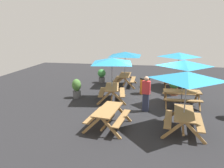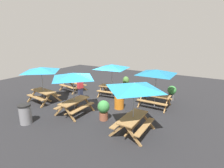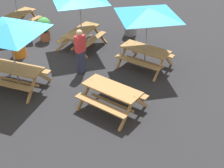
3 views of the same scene
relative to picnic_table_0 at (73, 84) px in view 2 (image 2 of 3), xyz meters
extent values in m
plane|color=#232326|center=(-3.42, 1.52, -0.56)|extent=(24.01, 24.01, 0.00)
cube|color=olive|center=(0.00, 0.00, 0.18)|extent=(1.88, 0.94, 0.05)
cube|color=olive|center=(-0.07, -0.54, -0.11)|extent=(1.82, 0.50, 0.04)
cube|color=olive|center=(0.07, 0.54, -0.11)|extent=(1.82, 0.50, 0.04)
cube|color=olive|center=(-0.82, -0.26, -0.19)|extent=(0.17, 0.80, 0.81)
cube|color=olive|center=(-0.72, 0.47, -0.19)|extent=(0.17, 0.80, 0.81)
cube|color=olive|center=(0.72, -0.47, -0.19)|extent=(0.17, 0.80, 0.81)
cube|color=olive|center=(0.82, 0.26, -0.19)|extent=(0.17, 0.80, 0.81)
cube|color=olive|center=(0.00, 0.00, -0.34)|extent=(1.56, 0.28, 0.06)
cube|color=olive|center=(-0.13, 2.83, 0.18)|extent=(1.86, 0.88, 0.05)
cube|color=olive|center=(-0.19, 2.29, -0.11)|extent=(1.82, 0.45, 0.04)
cube|color=olive|center=(-0.08, 3.38, -0.11)|extent=(1.82, 0.45, 0.04)
cube|color=olive|center=(-0.95, 2.55, -0.19)|extent=(0.14, 0.80, 0.81)
cube|color=olive|center=(-0.87, 3.28, -0.19)|extent=(0.14, 0.80, 0.81)
cube|color=olive|center=(0.60, 2.39, -0.19)|extent=(0.14, 0.80, 0.81)
cube|color=olive|center=(0.68, 3.12, -0.19)|extent=(0.14, 0.80, 0.81)
cube|color=olive|center=(-0.13, 2.83, -0.34)|extent=(1.56, 0.23, 0.06)
cylinder|color=gray|center=(-0.13, 2.83, 0.59)|extent=(0.04, 0.04, 2.30)
pyramid|color=#268CC6|center=(-0.13, 2.83, 1.60)|extent=(2.20, 2.20, 0.28)
cube|color=olive|center=(-3.34, -0.44, 0.18)|extent=(1.88, 0.94, 0.05)
cube|color=olive|center=(-3.27, -0.99, -0.11)|extent=(1.82, 0.51, 0.04)
cube|color=olive|center=(-3.42, 0.10, -0.11)|extent=(1.82, 0.51, 0.04)
cube|color=olive|center=(-4.06, -0.91, -0.19)|extent=(0.17, 0.80, 0.81)
cube|color=olive|center=(-4.16, -0.19, -0.19)|extent=(0.17, 0.80, 0.81)
cube|color=olive|center=(-2.52, -0.70, -0.19)|extent=(0.17, 0.80, 0.81)
cube|color=olive|center=(-2.62, 0.03, -0.19)|extent=(0.17, 0.80, 0.81)
cube|color=olive|center=(-3.34, -0.44, -0.34)|extent=(1.55, 0.29, 0.06)
cylinder|color=gray|center=(-3.34, -0.44, 0.59)|extent=(0.04, 0.04, 2.30)
pyramid|color=#268CC6|center=(-3.34, -0.44, 1.60)|extent=(2.80, 2.80, 0.28)
cube|color=olive|center=(-3.11, 3.14, 0.18)|extent=(0.71, 1.80, 0.05)
cube|color=olive|center=(-2.56, 3.14, -0.11)|extent=(0.27, 1.80, 0.04)
cube|color=olive|center=(-3.66, 3.13, -0.11)|extent=(0.27, 1.80, 0.04)
cube|color=olive|center=(-2.74, 2.36, -0.19)|extent=(0.80, 0.06, 0.81)
cube|color=olive|center=(-3.47, 2.35, -0.19)|extent=(0.80, 0.06, 0.81)
cube|color=olive|center=(-2.75, 3.92, -0.19)|extent=(0.80, 0.06, 0.81)
cube|color=olive|center=(-3.48, 3.91, -0.19)|extent=(0.80, 0.06, 0.81)
cube|color=olive|center=(-3.11, 3.14, -0.34)|extent=(0.08, 1.56, 0.06)
cylinder|color=gray|center=(-3.11, 3.14, 0.59)|extent=(0.04, 0.04, 2.30)
pyramid|color=#268CC6|center=(-3.11, 3.14, 1.60)|extent=(2.01, 2.01, 0.28)
cube|color=olive|center=(-6.71, 3.31, 0.18)|extent=(0.70, 1.80, 0.05)
cube|color=olive|center=(-6.16, 3.31, -0.11)|extent=(0.26, 1.80, 0.04)
cube|color=olive|center=(-7.26, 3.31, -0.11)|extent=(0.26, 1.80, 0.04)
cube|color=olive|center=(-6.35, 2.53, -0.19)|extent=(0.80, 0.06, 0.81)
cube|color=olive|center=(-7.08, 2.53, -0.19)|extent=(0.80, 0.06, 0.81)
cube|color=olive|center=(-6.35, 4.09, -0.19)|extent=(0.80, 0.06, 0.81)
cube|color=olive|center=(-7.08, 4.09, -0.19)|extent=(0.80, 0.06, 0.81)
cube|color=olive|center=(-6.71, 3.31, -0.34)|extent=(0.07, 1.56, 0.06)
cylinder|color=gray|center=(-6.71, 3.31, 0.59)|extent=(0.04, 0.04, 2.30)
pyramid|color=#268CC6|center=(-6.71, 3.31, 1.60)|extent=(2.00, 2.00, 0.28)
cube|color=olive|center=(-6.57, -0.14, 0.18)|extent=(1.80, 0.71, 0.05)
cube|color=olive|center=(-6.56, -0.69, -0.11)|extent=(1.80, 0.27, 0.04)
cube|color=olive|center=(-6.57, 0.41, -0.11)|extent=(1.80, 0.27, 0.04)
cube|color=olive|center=(-7.35, -0.51, -0.19)|extent=(0.06, 0.80, 0.81)
cube|color=olive|center=(-7.35, 0.22, -0.19)|extent=(0.06, 0.80, 0.81)
cube|color=olive|center=(-5.79, -0.50, -0.19)|extent=(0.06, 0.80, 0.81)
cube|color=olive|center=(-5.79, 0.23, -0.19)|extent=(0.06, 0.80, 0.81)
cube|color=olive|center=(-6.57, -0.14, -0.34)|extent=(1.56, 0.08, 0.06)
cylinder|color=gray|center=(-6.57, -0.14, 0.59)|extent=(0.04, 0.04, 2.30)
pyramid|color=teal|center=(-6.57, -0.14, 1.60)|extent=(2.83, 2.83, 0.28)
cylinder|color=gray|center=(-1.88, 5.26, -0.11)|extent=(0.56, 0.56, 0.90)
cylinder|color=black|center=(-1.88, 5.26, 0.38)|extent=(0.59, 0.59, 0.08)
cylinder|color=orange|center=(-4.87, 1.25, -0.11)|extent=(0.56, 0.56, 0.90)
cylinder|color=black|center=(-4.87, 1.25, 0.38)|extent=(0.59, 0.59, 0.08)
cylinder|color=#59595B|center=(-3.41, -2.46, -0.36)|extent=(0.44, 0.44, 0.40)
ellipsoid|color=#4C7F38|center=(-3.41, -2.46, 0.17)|extent=(0.50, 0.50, 0.67)
cylinder|color=#59595B|center=(-7.16, -1.88, -0.36)|extent=(0.44, 0.44, 0.40)
ellipsoid|color=#3D8C42|center=(-7.16, -1.88, 0.12)|extent=(0.57, 0.57, 0.57)
cylinder|color=#935138|center=(-4.91, 2.95, -0.36)|extent=(0.44, 0.44, 0.40)
ellipsoid|color=#3D8C42|center=(-4.91, 2.95, 0.16)|extent=(0.61, 0.61, 0.64)
cube|color=#2D334C|center=(-2.01, 1.39, -0.14)|extent=(0.23, 0.31, 0.85)
cube|color=red|center=(-2.01, 1.39, 0.59)|extent=(0.28, 0.40, 0.60)
sphere|color=tan|center=(-2.01, 1.39, 1.00)|extent=(0.22, 0.22, 0.22)
camera|label=1|loc=(7.76, 1.54, 3.19)|focal=35.00mm
camera|label=2|loc=(-9.55, 9.72, 3.56)|focal=28.00mm
camera|label=3|loc=(3.62, -6.73, 5.36)|focal=50.00mm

